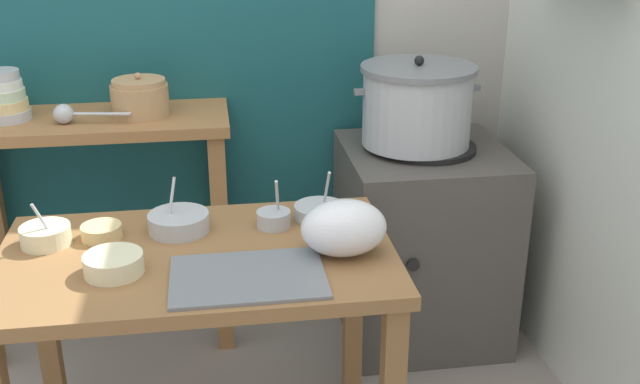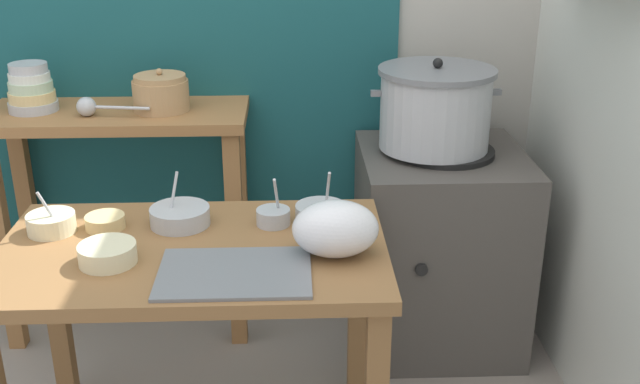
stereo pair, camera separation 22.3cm
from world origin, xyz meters
name	(u,v)px [view 2 (the right image)]	position (x,y,z in m)	size (l,w,h in m)	color
prep_table	(194,281)	(0.09, 0.05, 0.61)	(1.10, 0.66, 0.72)	olive
back_shelf_table	(121,167)	(-0.26, 0.83, 0.68)	(0.96, 0.40, 0.90)	#9E6B3D
stove_block	(438,247)	(0.94, 0.70, 0.38)	(0.60, 0.61, 0.78)	#4C4742
steamer_pot	(435,108)	(0.90, 0.72, 0.93)	(0.47, 0.42, 0.33)	#B7BABF
clay_pot	(161,93)	(-0.09, 0.83, 0.96)	(0.20, 0.20, 0.16)	tan
bowl_stack_enamel	(31,90)	(-0.56, 0.84, 0.98)	(0.18, 0.18, 0.18)	#B7BABF
ladle	(89,107)	(-0.34, 0.76, 0.94)	(0.27, 0.08, 0.07)	#B7BABF
serving_tray	(235,273)	(0.23, -0.12, 0.72)	(0.40, 0.28, 0.01)	slate
plastic_bag	(335,229)	(0.50, -0.02, 0.80)	(0.24, 0.18, 0.16)	white
prep_bowl_0	(107,253)	(-0.12, -0.04, 0.75)	(0.16, 0.16, 0.05)	beige
prep_bowl_1	(321,211)	(0.47, 0.23, 0.74)	(0.16, 0.16, 0.16)	#B7BABF
prep_bowl_2	(180,215)	(0.04, 0.20, 0.75)	(0.18, 0.18, 0.16)	#B7BABF
prep_bowl_3	(51,222)	(-0.33, 0.16, 0.75)	(0.14, 0.14, 0.14)	beige
prep_bowl_4	(273,216)	(0.32, 0.19, 0.75)	(0.10, 0.10, 0.16)	#B7BABF
prep_bowl_5	(105,221)	(-0.18, 0.19, 0.74)	(0.12, 0.12, 0.04)	#E5C684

